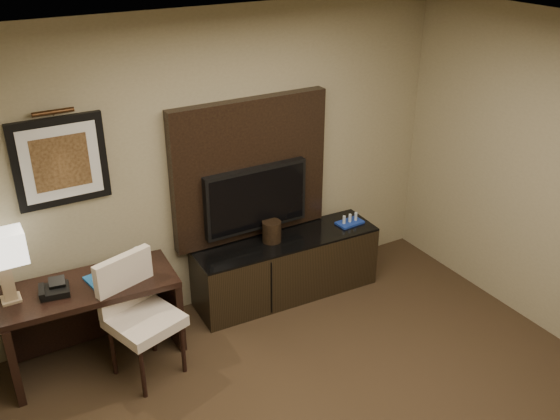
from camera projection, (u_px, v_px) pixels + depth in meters
ceiling at (427, 72)px, 2.93m from camera, size 4.50×5.00×0.01m
wall_back at (217, 165)px, 5.47m from camera, size 4.50×0.01×2.70m
desk at (93, 323)px, 5.05m from camera, size 1.39×0.66×0.73m
credenza at (286, 267)px, 5.94m from camera, size 1.79×0.56×0.61m
tv_wall_panel at (250, 169)px, 5.59m from camera, size 1.50×0.12×1.30m
tv at (256, 199)px, 5.63m from camera, size 1.00×0.08×0.60m
artwork at (60, 162)px, 4.74m from camera, size 0.70×0.04×0.70m
picture_light at (53, 112)px, 4.53m from camera, size 0.04×0.04×0.30m
desk_chair at (145, 320)px, 4.83m from camera, size 0.64×0.69×1.02m
table_lamp at (3, 265)px, 4.56m from camera, size 0.43×0.31×0.62m
desk_phone at (54, 288)px, 4.75m from camera, size 0.24×0.23×0.11m
blue_folder at (106, 281)px, 4.91m from camera, size 0.30×0.37×0.02m
book at (95, 271)px, 4.87m from camera, size 0.15×0.07×0.21m
water_bottle at (138, 257)px, 5.11m from camera, size 0.07×0.07×0.17m
ice_bucket at (272, 231)px, 5.72m from camera, size 0.18×0.18×0.20m
minibar_tray at (350, 219)px, 6.06m from camera, size 0.27×0.17×0.09m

